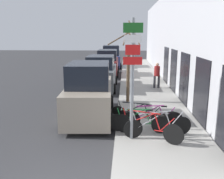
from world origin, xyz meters
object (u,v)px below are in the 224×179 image
at_px(parked_car_2, 108,64).
at_px(parked_car_3, 111,58).
at_px(bicycle_0, 147,127).
at_px(bicycle_3, 153,119).
at_px(bicycle_2, 139,122).
at_px(pedestrian_near, 157,74).
at_px(signpost, 132,74).
at_px(bicycle_4, 138,115).
at_px(bicycle_1, 158,126).
at_px(street_tree, 128,65).
at_px(parked_car_0, 89,94).
at_px(parked_car_1, 101,74).

distance_m(parked_car_2, parked_car_3, 5.43).
relative_size(bicycle_0, bicycle_3, 0.99).
distance_m(bicycle_2, pedestrian_near, 7.68).
bearing_deg(parked_car_3, bicycle_3, -85.27).
bearing_deg(signpost, bicycle_4, 77.12).
xyz_separation_m(signpost, bicycle_1, (0.89, 0.20, -1.76)).
bearing_deg(bicycle_2, bicycle_3, -51.37).
distance_m(signpost, parked_car_2, 13.89).
xyz_separation_m(signpost, bicycle_0, (0.51, 0.03, -1.74)).
bearing_deg(street_tree, signpost, -88.99).
bearing_deg(bicycle_0, signpost, 122.89).
relative_size(signpost, bicycle_3, 1.76).
relative_size(signpost, bicycle_0, 1.78).
relative_size(bicycle_4, parked_car_2, 0.43).
distance_m(bicycle_0, pedestrian_near, 8.14).
relative_size(bicycle_0, parked_car_0, 0.47).
xyz_separation_m(bicycle_2, street_tree, (-0.35, 4.01, 1.49)).
relative_size(bicycle_2, parked_car_1, 0.47).
xyz_separation_m(bicycle_0, parked_car_2, (-2.24, 13.69, 0.47)).
height_order(signpost, bicycle_1, signpost).
bearing_deg(signpost, parked_car_0, 125.21).
xyz_separation_m(parked_car_3, street_tree, (1.67, -14.59, 0.95)).
bearing_deg(bicycle_4, parked_car_0, 83.49).
distance_m(bicycle_3, bicycle_4, 0.62).
relative_size(bicycle_0, parked_car_1, 0.48).
relative_size(bicycle_1, parked_car_2, 0.48).
height_order(parked_car_0, parked_car_1, parked_car_0).
relative_size(bicycle_3, pedestrian_near, 1.36).
bearing_deg(parked_car_2, bicycle_3, -79.56).
bearing_deg(bicycle_2, parked_car_3, 10.91).
relative_size(bicycle_3, parked_car_2, 0.45).
bearing_deg(bicycle_4, street_tree, 30.18).
relative_size(signpost, parked_car_2, 0.80).
distance_m(signpost, street_tree, 4.56).
relative_size(signpost, parked_car_0, 0.84).
bearing_deg(parked_car_0, street_tree, 49.30).
relative_size(bicycle_4, pedestrian_near, 1.30).
height_order(signpost, bicycle_2, signpost).
height_order(signpost, street_tree, street_tree).
xyz_separation_m(parked_car_0, street_tree, (1.63, 2.12, 0.94)).
bearing_deg(parked_car_0, bicycle_2, -46.69).
distance_m(bicycle_1, bicycle_2, 0.71).
distance_m(signpost, pedestrian_near, 8.34).
height_order(bicycle_1, street_tree, street_tree).
xyz_separation_m(bicycle_1, parked_car_0, (-2.61, 2.23, 0.54)).
distance_m(parked_car_0, pedestrian_near, 6.63).
relative_size(bicycle_0, street_tree, 0.54).
bearing_deg(street_tree, bicycle_1, -77.37).
distance_m(bicycle_0, street_tree, 4.79).
bearing_deg(bicycle_0, street_tree, 37.20).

